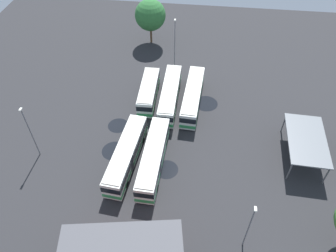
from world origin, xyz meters
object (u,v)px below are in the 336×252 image
Objects in this scene: bus_row0_slot2 at (126,155)px; bus_row1_slot0 at (193,96)px; lamp_post_by_building at (30,131)px; bus_row1_slot2 at (149,92)px; bus_row0_slot1 at (153,158)px; bus_row1_slot1 at (170,95)px; maintenance_shelter at (307,140)px; lamp_post_mid_lot at (175,42)px; tree_west_edge at (150,15)px; lamp_post_far_corner at (249,226)px.

bus_row0_slot2 is 16.33m from bus_row1_slot0.
bus_row1_slot2 is at bearing -44.59° from lamp_post_by_building.
bus_row1_slot1 is (13.99, -0.68, 0.00)m from bus_row0_slot1.
maintenance_shelter reaches higher than bus_row0_slot1.
bus_row0_slot1 is 14.78m from bus_row1_slot0.
lamp_post_mid_lot is (10.97, -3.25, 3.50)m from bus_row1_slot2.
bus_row1_slot1 is 22.92m from lamp_post_by_building.
tree_west_edge is at bearing 28.12° from bus_row1_slot0.
bus_row1_slot1 is 22.75m from maintenance_shelter.
lamp_post_mid_lot is (25.25, -4.09, 3.50)m from bus_row0_slot2.
bus_row1_slot1 is at bearing 65.60° from maintenance_shelter.
bus_row1_slot0 is at bearing -92.31° from bus_row1_slot2.
bus_row1_slot1 is 20.87m from tree_west_edge.
bus_row1_slot0 is 1.32× the size of bus_row1_slot2.
maintenance_shelter is at bearing -83.21° from lamp_post_by_building.
lamp_post_by_building reaches higher than bus_row1_slot0.
tree_west_edge is at bearing 22.54° from lamp_post_far_corner.
lamp_post_by_building is (10.34, 29.58, 0.48)m from lamp_post_far_corner.
bus_row1_slot1 is 1.46× the size of lamp_post_by_building.
bus_row0_slot1 is at bearing 162.08° from bus_row1_slot0.
bus_row1_slot2 is 11.97m from lamp_post_mid_lot.
bus_row0_slot2 is 33.59m from tree_west_edge.
maintenance_shelter is at bearing -136.67° from tree_west_edge.
maintenance_shelter reaches higher than bus_row0_slot2.
bus_row1_slot2 is 1.09× the size of tree_west_edge.
maintenance_shelter is 1.04× the size of lamp_post_mid_lot.
bus_row1_slot2 is at bearing 163.52° from lamp_post_mid_lot.
bus_row0_slot1 is at bearing 50.16° from lamp_post_far_corner.
lamp_post_by_building reaches higher than bus_row0_slot1.
bus_row0_slot1 is 1.32× the size of maintenance_shelter.
bus_row1_slot2 is 26.34m from maintenance_shelter.
bus_row1_slot0 is 1.64× the size of lamp_post_far_corner.
bus_row0_slot1 is 34.12m from tree_west_edge.
bus_row1_slot1 is 1.37× the size of lamp_post_mid_lot.
lamp_post_by_building is 0.94× the size of lamp_post_mid_lot.
maintenance_shelter is 29.68m from lamp_post_mid_lot.
lamp_post_mid_lot reaches higher than bus_row0_slot1.
lamp_post_mid_lot is (25.32, -17.39, 0.30)m from lamp_post_by_building.
bus_row0_slot2 is at bearing 161.71° from bus_row1_slot1.
maintenance_shelter is 1.24× the size of lamp_post_far_corner.
bus_row0_slot2 is 1.48× the size of lamp_post_by_building.
tree_west_edge reaches higher than bus_row1_slot2.
lamp_post_by_building reaches higher than bus_row0_slot2.
bus_row1_slot0 and bus_row1_slot2 have the same top height.
lamp_post_by_building is (-14.35, 14.14, 3.20)m from bus_row1_slot2.
bus_row1_slot0 is (13.97, -8.46, 0.00)m from bus_row0_slot2.
bus_row0_slot2 is 1.39× the size of lamp_post_mid_lot.
tree_west_edge reaches higher than maintenance_shelter.
bus_row1_slot0 is at bearing 17.78° from lamp_post_far_corner.
bus_row0_slot1 is at bearing -170.21° from tree_west_edge.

